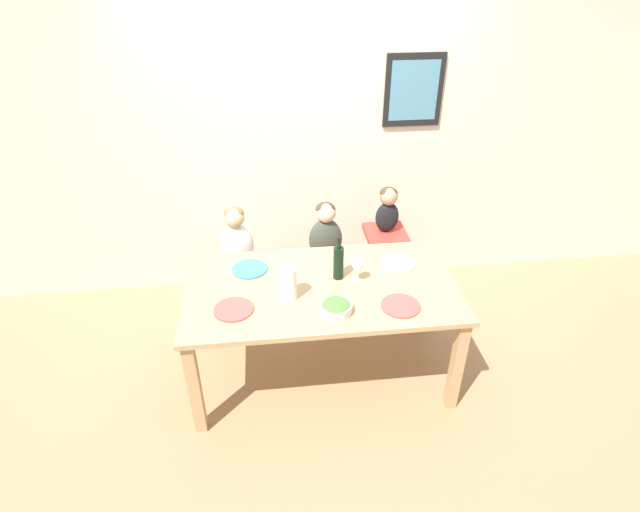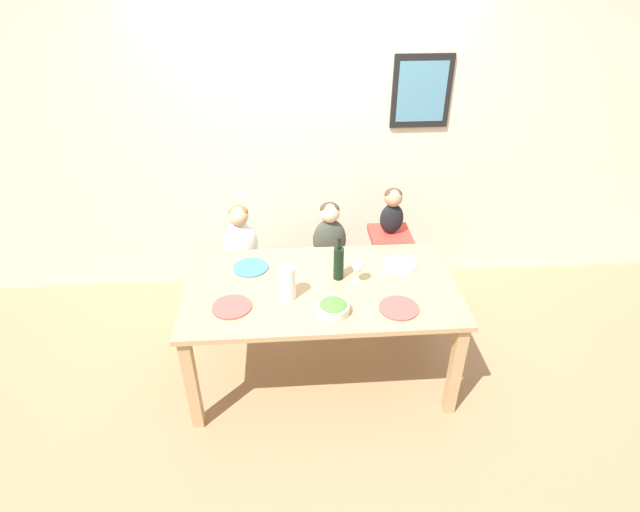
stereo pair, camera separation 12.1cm
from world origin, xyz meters
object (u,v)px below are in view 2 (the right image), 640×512
at_px(dinner_plate_front_right, 399,308).
at_px(wine_bottle, 339,262).
at_px(chair_far_left, 244,271).
at_px(chair_right_highchair, 389,251).
at_px(salad_bowl_large, 333,307).
at_px(dinner_plate_front_left, 232,307).
at_px(wine_glass_near, 358,266).
at_px(dinner_plate_back_left, 251,267).
at_px(person_baby_right, 392,208).
at_px(paper_towel_roll, 287,283).
at_px(person_child_center, 330,232).
at_px(person_child_left, 240,235).
at_px(dinner_plate_back_right, 399,265).
at_px(chair_far_center, 329,268).

bearing_deg(dinner_plate_front_right, wine_bottle, 133.37).
height_order(chair_far_left, chair_right_highchair, chair_right_highchair).
distance_m(salad_bowl_large, dinner_plate_front_right, 0.40).
bearing_deg(chair_far_left, dinner_plate_front_left, -89.37).
bearing_deg(wine_glass_near, dinner_plate_back_left, 162.87).
relative_size(chair_far_left, person_baby_right, 1.29).
bearing_deg(wine_glass_near, chair_right_highchair, 63.11).
bearing_deg(paper_towel_roll, person_child_center, 68.24).
distance_m(chair_right_highchair, salad_bowl_large, 1.17).
bearing_deg(dinner_plate_front_right, dinner_plate_front_left, 175.29).
distance_m(person_child_left, dinner_plate_back_right, 1.23).
bearing_deg(wine_bottle, person_child_center, 90.01).
distance_m(paper_towel_roll, dinner_plate_front_left, 0.36).
bearing_deg(chair_right_highchair, chair_far_center, -180.00).
xyz_separation_m(person_baby_right, dinner_plate_front_right, (-0.14, -1.00, -0.16)).
bearing_deg(dinner_plate_front_right, chair_far_center, 108.30).
bearing_deg(chair_right_highchair, salad_bowl_large, -118.33).
distance_m(person_child_center, wine_bottle, 0.67).
distance_m(chair_far_left, wine_bottle, 1.06).
height_order(person_baby_right, salad_bowl_large, person_baby_right).
bearing_deg(wine_glass_near, chair_far_left, 138.52).
xyz_separation_m(person_baby_right, dinner_plate_front_left, (-1.15, -0.92, -0.16)).
xyz_separation_m(chair_right_highchair, wine_glass_near, (-0.36, -0.71, 0.34)).
relative_size(chair_far_center, dinner_plate_back_right, 2.00).
bearing_deg(dinner_plate_back_right, dinner_plate_back_left, 177.79).
height_order(person_baby_right, paper_towel_roll, person_baby_right).
height_order(chair_far_center, salad_bowl_large, salad_bowl_large).
bearing_deg(wine_glass_near, paper_towel_roll, -163.94).
bearing_deg(salad_bowl_large, dinner_plate_back_right, 43.60).
relative_size(person_child_left, salad_bowl_large, 2.51).
bearing_deg(person_child_left, salad_bowl_large, -58.61).
height_order(chair_far_left, dinner_plate_back_right, dinner_plate_back_right).
bearing_deg(dinner_plate_back_left, dinner_plate_front_left, -102.37).
bearing_deg(person_child_left, chair_far_center, -0.09).
distance_m(chair_far_center, chair_right_highchair, 0.50).
bearing_deg(person_child_center, person_baby_right, 0.06).
bearing_deg(person_child_left, person_baby_right, 0.02).
distance_m(chair_right_highchair, wine_glass_near, 0.86).
height_order(chair_far_center, chair_right_highchair, chair_right_highchair).
bearing_deg(dinner_plate_back_left, paper_towel_roll, -54.68).
bearing_deg(person_child_left, dinner_plate_back_left, -78.15).
bearing_deg(chair_right_highchair, person_child_center, 179.87).
distance_m(chair_far_center, salad_bowl_large, 1.08).
height_order(salad_bowl_large, dinner_plate_back_right, salad_bowl_large).
bearing_deg(person_child_left, chair_far_left, -90.00).
bearing_deg(dinner_plate_front_right, person_baby_right, 81.78).
height_order(person_child_left, dinner_plate_front_right, person_child_left).
bearing_deg(chair_far_center, wine_glass_near, -80.59).
bearing_deg(person_child_left, dinner_plate_front_left, -89.37).
distance_m(paper_towel_roll, dinner_plate_back_right, 0.83).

